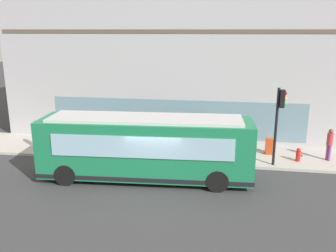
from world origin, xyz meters
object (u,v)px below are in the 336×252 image
city_bus_nearside (145,148)px  pedestrian_near_hydrant (36,132)px  pedestrian_by_light_pole (210,140)px  newspaper_vending_box (269,146)px  pedestrian_walking_along_curb (330,142)px  traffic_light_near_corner (280,112)px  fire_hydrant (298,155)px

city_bus_nearside → pedestrian_near_hydrant: 7.98m
pedestrian_by_light_pole → newspaper_vending_box: size_ratio=1.93×
pedestrian_walking_along_curb → pedestrian_near_hydrant: bearing=91.8°
pedestrian_near_hydrant → traffic_light_near_corner: bearing=-92.7°
city_bus_nearside → newspaper_vending_box: bearing=-56.2°
traffic_light_near_corner → newspaper_vending_box: bearing=5.1°
pedestrian_by_light_pole → city_bus_nearside: bearing=135.3°
fire_hydrant → pedestrian_near_hydrant: 15.04m
city_bus_nearside → pedestrian_near_hydrant: bearing=67.1°
pedestrian_near_hydrant → newspaper_vending_box: (1.10, -13.61, -0.51)m
traffic_light_near_corner → pedestrian_walking_along_curb: size_ratio=2.31×
traffic_light_near_corner → pedestrian_by_light_pole: (0.54, 3.45, -1.84)m
pedestrian_near_hydrant → newspaper_vending_box: size_ratio=1.87×
city_bus_nearside → pedestrian_walking_along_curb: bearing=-68.8°
pedestrian_by_light_pole → pedestrian_near_hydrant: (0.10, 10.32, -0.03)m
fire_hydrant → newspaper_vending_box: size_ratio=0.82×
traffic_light_near_corner → pedestrian_walking_along_curb: bearing=-68.3°
newspaper_vending_box → pedestrian_walking_along_curb: bearing=-100.9°
fire_hydrant → pedestrian_walking_along_curb: bearing=-76.1°
fire_hydrant → newspaper_vending_box: newspaper_vending_box is taller
fire_hydrant → pedestrian_near_hydrant: bearing=90.4°
city_bus_nearside → pedestrian_walking_along_curb: (3.61, -9.31, -0.38)m
city_bus_nearside → pedestrian_by_light_pole: (3.00, -2.97, -0.40)m
newspaper_vending_box → fire_hydrant: bearing=-124.9°
pedestrian_by_light_pole → traffic_light_near_corner: bearing=-98.9°
pedestrian_near_hydrant → fire_hydrant: bearing=-89.6°
traffic_light_near_corner → fire_hydrant: bearing=-59.3°
fire_hydrant → newspaper_vending_box: bearing=55.1°
pedestrian_by_light_pole → newspaper_vending_box: bearing=-70.0°
traffic_light_near_corner → newspaper_vending_box: (1.74, 0.15, -2.39)m
traffic_light_near_corner → fire_hydrant: 2.88m
pedestrian_by_light_pole → pedestrian_near_hydrant: pedestrian_by_light_pole is taller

